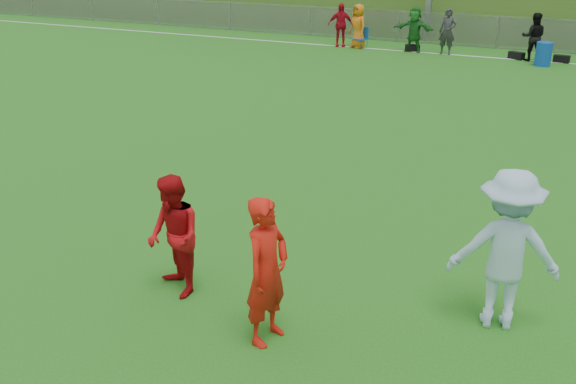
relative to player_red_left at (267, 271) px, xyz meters
The scene contains 10 objects.
ground 1.42m from the player_red_left, 89.26° to the left, with size 120.00×120.00×0.00m, color #216916.
sideline_far 19.11m from the player_red_left, 89.96° to the left, with size 60.00×0.10×0.01m, color white.
fence 21.09m from the player_red_left, 89.96° to the left, with size 58.00×0.06×1.30m.
spectator_row 19.28m from the player_red_left, 98.09° to the left, with size 8.30×0.91×1.69m.
gear_bags 19.24m from the player_red_left, 86.60° to the left, with size 7.51×0.49×0.26m.
player_red_left is the anchor object (origin of this frame).
player_red_center 1.63m from the player_red_left, 163.61° to the left, with size 0.80×0.63×1.65m, color #B10C11.
player_blue 2.85m from the player_red_left, 30.41° to the left, with size 1.31×0.75×2.03m, color #A4CDE3.
recycling_bin 18.40m from the player_red_left, 84.05° to the left, with size 0.55×0.55×0.82m, color #1047AE.
camp_chair 19.67m from the player_red_left, 104.66° to the left, with size 0.58×0.59×0.82m.
Camera 1 is at (2.80, -6.87, 4.59)m, focal length 40.00 mm.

